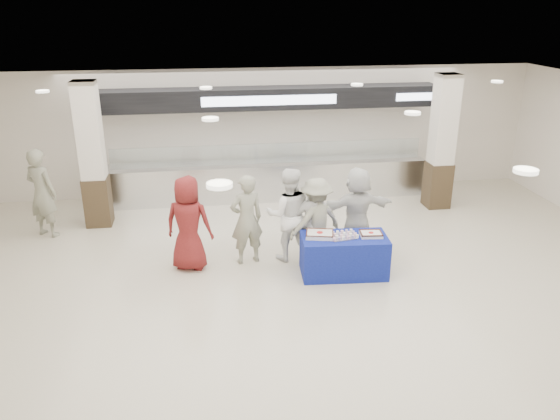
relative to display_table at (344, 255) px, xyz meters
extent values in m
plane|color=beige|center=(-0.83, -1.02, -0.38)|extent=(14.00, 14.00, 0.00)
cube|color=silver|center=(-0.83, 4.38, 0.08)|extent=(8.00, 0.80, 0.90)
cube|color=silver|center=(-0.83, 4.38, 0.55)|extent=(8.00, 0.85, 0.04)
cube|color=white|center=(-0.83, 4.08, 0.88)|extent=(7.60, 0.02, 0.50)
cube|color=black|center=(-0.83, 4.38, 2.17)|extent=(8.40, 0.70, 0.50)
cube|color=silver|center=(-0.83, 4.02, 2.17)|extent=(3.20, 0.03, 0.22)
cube|color=silver|center=(2.97, 4.02, 2.17)|extent=(1.40, 0.03, 0.18)
cube|color=#322517|center=(-4.83, 3.18, 0.18)|extent=(0.55, 0.55, 1.10)
cube|color=silver|center=(-4.83, 3.18, 1.78)|extent=(0.50, 0.50, 2.10)
cube|color=#322517|center=(3.17, 3.18, 0.18)|extent=(0.55, 0.55, 1.10)
cube|color=silver|center=(3.17, 3.18, 1.78)|extent=(0.50, 0.50, 2.10)
cube|color=navy|center=(0.00, 0.00, 0.00)|extent=(1.60, 0.89, 0.75)
cube|color=white|center=(-0.45, 0.08, 0.41)|extent=(0.56, 0.48, 0.08)
cube|color=#441F13|center=(-0.45, 0.08, 0.46)|extent=(0.56, 0.48, 0.02)
cylinder|color=red|center=(-0.45, 0.08, 0.46)|extent=(0.13, 0.13, 0.01)
cube|color=white|center=(0.48, -0.03, 0.41)|extent=(0.42, 0.34, 0.06)
cube|color=#441F13|center=(0.48, -0.03, 0.45)|extent=(0.42, 0.34, 0.02)
cylinder|color=red|center=(0.48, -0.03, 0.44)|extent=(0.10, 0.10, 0.01)
cube|color=#A4A4A9|center=(-0.04, -0.01, 0.38)|extent=(0.50, 0.41, 0.02)
imported|color=maroon|center=(-2.79, 0.68, 0.53)|extent=(1.02, 0.82, 1.81)
imported|color=gray|center=(-1.71, 0.77, 0.51)|extent=(0.73, 0.57, 1.76)
imported|color=white|center=(-0.90, 0.82, 0.54)|extent=(0.94, 0.76, 1.84)
imported|color=white|center=(-0.45, 0.64, 0.41)|extent=(0.93, 0.41, 1.58)
imported|color=gray|center=(-0.40, 0.64, 0.46)|extent=(1.23, 0.97, 1.67)
imported|color=white|center=(0.49, 0.97, 0.50)|extent=(1.66, 0.68, 1.75)
imported|color=gray|center=(-5.85, 2.70, 0.59)|extent=(0.84, 0.74, 1.92)
camera|label=1|loc=(-2.48, -8.75, 4.35)|focal=35.00mm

